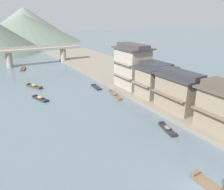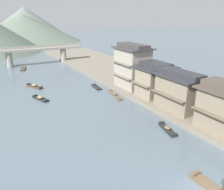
{
  "view_description": "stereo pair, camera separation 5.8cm",
  "coord_description": "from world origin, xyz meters",
  "px_view_note": "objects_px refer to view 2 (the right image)",
  "views": [
    {
      "loc": [
        -14.56,
        -9.66,
        14.82
      ],
      "look_at": [
        3.16,
        21.4,
        2.03
      ],
      "focal_mm": 36.31,
      "sensor_mm": 36.0,
      "label": 1
    },
    {
      "loc": [
        -14.51,
        -9.68,
        14.82
      ],
      "look_at": [
        3.16,
        21.4,
        2.03
      ],
      "focal_mm": 36.31,
      "sensor_mm": 36.0,
      "label": 2
    }
  ],
  "objects_px": {
    "boat_moored_far": "(34,86)",
    "house_waterfront_narrow": "(132,66)",
    "boat_moored_second": "(115,95)",
    "house_waterfront_second": "(179,91)",
    "boat_moored_third": "(23,69)",
    "stone_bridge": "(37,52)",
    "house_waterfront_tall": "(155,80)",
    "boat_moored_nearest": "(96,87)",
    "boat_midriver_upstream": "(167,129)",
    "boat_midriver_drifting": "(40,98)",
    "boat_foreground_poled": "(213,188)"
  },
  "relations": [
    {
      "from": "boat_foreground_poled",
      "to": "boat_moored_third",
      "type": "distance_m",
      "value": 57.67
    },
    {
      "from": "boat_moored_third",
      "to": "house_waterfront_narrow",
      "type": "relative_size",
      "value": 0.51
    },
    {
      "from": "boat_midriver_drifting",
      "to": "house_waterfront_narrow",
      "type": "bearing_deg",
      "value": -10.38
    },
    {
      "from": "house_waterfront_tall",
      "to": "boat_moored_third",
      "type": "bearing_deg",
      "value": 115.4
    },
    {
      "from": "boat_midriver_drifting",
      "to": "house_waterfront_tall",
      "type": "bearing_deg",
      "value": -27.91
    },
    {
      "from": "boat_foreground_poled",
      "to": "boat_moored_far",
      "type": "distance_m",
      "value": 39.52
    },
    {
      "from": "boat_moored_far",
      "to": "stone_bridge",
      "type": "xyz_separation_m",
      "value": [
        6.12,
        23.51,
        3.52
      ]
    },
    {
      "from": "boat_midriver_drifting",
      "to": "boat_midriver_upstream",
      "type": "distance_m",
      "value": 23.85
    },
    {
      "from": "boat_moored_third",
      "to": "stone_bridge",
      "type": "bearing_deg",
      "value": 43.12
    },
    {
      "from": "boat_midriver_upstream",
      "to": "house_waterfront_narrow",
      "type": "relative_size",
      "value": 0.45
    },
    {
      "from": "house_waterfront_narrow",
      "to": "stone_bridge",
      "type": "relative_size",
      "value": 0.32
    },
    {
      "from": "boat_moored_second",
      "to": "boat_midriver_drifting",
      "type": "height_order",
      "value": "boat_midriver_drifting"
    },
    {
      "from": "boat_moored_far",
      "to": "house_waterfront_second",
      "type": "relative_size",
      "value": 0.57
    },
    {
      "from": "boat_moored_second",
      "to": "boat_midriver_drifting",
      "type": "relative_size",
      "value": 1.33
    },
    {
      "from": "house_waterfront_second",
      "to": "house_waterfront_narrow",
      "type": "xyz_separation_m",
      "value": [
        0.32,
        13.3,
        1.3
      ]
    },
    {
      "from": "boat_moored_second",
      "to": "stone_bridge",
      "type": "xyz_separation_m",
      "value": [
        -6.27,
        36.58,
        3.61
      ]
    },
    {
      "from": "house_waterfront_tall",
      "to": "stone_bridge",
      "type": "bearing_deg",
      "value": 106.0
    },
    {
      "from": "house_waterfront_tall",
      "to": "house_waterfront_narrow",
      "type": "relative_size",
      "value": 0.79
    },
    {
      "from": "house_waterfront_second",
      "to": "house_waterfront_tall",
      "type": "distance_m",
      "value": 6.82
    },
    {
      "from": "boat_moored_second",
      "to": "boat_foreground_poled",
      "type": "bearing_deg",
      "value": -100.84
    },
    {
      "from": "boat_moored_third",
      "to": "boat_midriver_upstream",
      "type": "height_order",
      "value": "boat_midriver_upstream"
    },
    {
      "from": "boat_moored_nearest",
      "to": "boat_moored_second",
      "type": "height_order",
      "value": "boat_moored_second"
    },
    {
      "from": "house_waterfront_second",
      "to": "house_waterfront_tall",
      "type": "bearing_deg",
      "value": 82.8
    },
    {
      "from": "boat_moored_third",
      "to": "house_waterfront_second",
      "type": "relative_size",
      "value": 0.58
    },
    {
      "from": "boat_midriver_drifting",
      "to": "house_waterfront_second",
      "type": "bearing_deg",
      "value": -43.14
    },
    {
      "from": "boat_foreground_poled",
      "to": "house_waterfront_second",
      "type": "bearing_deg",
      "value": 55.81
    },
    {
      "from": "boat_foreground_poled",
      "to": "boat_moored_second",
      "type": "height_order",
      "value": "boat_moored_second"
    },
    {
      "from": "boat_moored_third",
      "to": "stone_bridge",
      "type": "xyz_separation_m",
      "value": [
        5.38,
        5.04,
        3.64
      ]
    },
    {
      "from": "boat_moored_third",
      "to": "boat_moored_far",
      "type": "xyz_separation_m",
      "value": [
        -0.74,
        -18.47,
        0.12
      ]
    },
    {
      "from": "house_waterfront_second",
      "to": "house_waterfront_tall",
      "type": "relative_size",
      "value": 1.11
    },
    {
      "from": "boat_moored_second",
      "to": "boat_moored_far",
      "type": "height_order",
      "value": "boat_moored_far"
    },
    {
      "from": "boat_moored_second",
      "to": "house_waterfront_second",
      "type": "height_order",
      "value": "house_waterfront_second"
    },
    {
      "from": "boat_moored_far",
      "to": "house_waterfront_narrow",
      "type": "xyz_separation_m",
      "value": [
        17.44,
        -11.29,
        4.63
      ]
    },
    {
      "from": "boat_moored_third",
      "to": "stone_bridge",
      "type": "relative_size",
      "value": 0.16
    },
    {
      "from": "house_waterfront_tall",
      "to": "house_waterfront_narrow",
      "type": "height_order",
      "value": "house_waterfront_narrow"
    },
    {
      "from": "boat_moored_nearest",
      "to": "boat_midriver_upstream",
      "type": "height_order",
      "value": "boat_midriver_upstream"
    },
    {
      "from": "house_waterfront_narrow",
      "to": "boat_midriver_upstream",
      "type": "bearing_deg",
      "value": -108.98
    },
    {
      "from": "boat_moored_nearest",
      "to": "boat_moored_third",
      "type": "height_order",
      "value": "boat_moored_third"
    },
    {
      "from": "boat_moored_second",
      "to": "boat_moored_far",
      "type": "xyz_separation_m",
      "value": [
        -12.39,
        13.06,
        0.09
      ]
    },
    {
      "from": "boat_moored_nearest",
      "to": "boat_midriver_upstream",
      "type": "relative_size",
      "value": 1.0
    },
    {
      "from": "boat_moored_nearest",
      "to": "house_waterfront_tall",
      "type": "height_order",
      "value": "house_waterfront_tall"
    },
    {
      "from": "boat_moored_second",
      "to": "boat_moored_third",
      "type": "bearing_deg",
      "value": 110.27
    },
    {
      "from": "boat_moored_second",
      "to": "boat_moored_third",
      "type": "height_order",
      "value": "boat_moored_second"
    },
    {
      "from": "boat_midriver_drifting",
      "to": "boat_midriver_upstream",
      "type": "height_order",
      "value": "boat_midriver_drifting"
    },
    {
      "from": "boat_midriver_upstream",
      "to": "boat_moored_nearest",
      "type": "bearing_deg",
      "value": 90.09
    },
    {
      "from": "boat_moored_nearest",
      "to": "house_waterfront_tall",
      "type": "bearing_deg",
      "value": -59.53
    },
    {
      "from": "boat_midriver_upstream",
      "to": "boat_foreground_poled",
      "type": "bearing_deg",
      "value": -111.51
    },
    {
      "from": "boat_moored_far",
      "to": "house_waterfront_tall",
      "type": "relative_size",
      "value": 0.64
    },
    {
      "from": "boat_moored_second",
      "to": "boat_midriver_drifting",
      "type": "distance_m",
      "value": 13.95
    },
    {
      "from": "boat_moored_far",
      "to": "boat_moored_third",
      "type": "bearing_deg",
      "value": 87.71
    }
  ]
}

